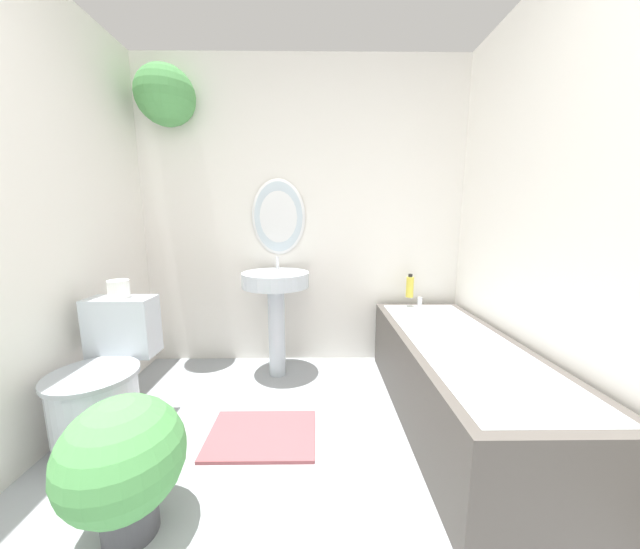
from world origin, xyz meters
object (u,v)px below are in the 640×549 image
Objects in this scene: pedestal_sink at (276,295)px; shampoo_bottle at (410,287)px; toilet_paper_roll at (119,289)px; toilet at (104,390)px; bathtub at (457,379)px; potted_plant at (124,460)px.

shampoo_bottle is (1.04, 0.15, 0.03)m from pedestal_sink.
toilet is at bearing -90.00° from toilet_paper_roll.
pedestal_sink is 8.14× the size of toilet_paper_roll.
bathtub is (1.12, -0.59, -0.37)m from pedestal_sink.
potted_plant is at bearing -51.54° from toilet.
shampoo_bottle reaches higher than bathtub.
toilet_paper_roll is at bearing 119.25° from potted_plant.
toilet is 1.37× the size of potted_plant.
toilet is 2.08m from shampoo_bottle.
pedestal_sink is 0.99m from toilet_paper_roll.
pedestal_sink reaches higher than toilet.
pedestal_sink is 0.54× the size of bathtub.
pedestal_sink is 1.32m from bathtub.
bathtub is (1.92, 0.17, -0.04)m from toilet.
toilet_paper_roll is (-1.92, 0.04, 0.53)m from bathtub.
bathtub is 1.67m from potted_plant.
potted_plant is at bearing -135.47° from shampoo_bottle.
pedestal_sink reaches higher than bathtub.
toilet_paper_roll reaches higher than bathtub.
potted_plant is (-1.44, -1.42, -0.35)m from shampoo_bottle.
shampoo_bottle is at bearing 7.99° from pedestal_sink.
bathtub is at bearing 24.02° from potted_plant.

